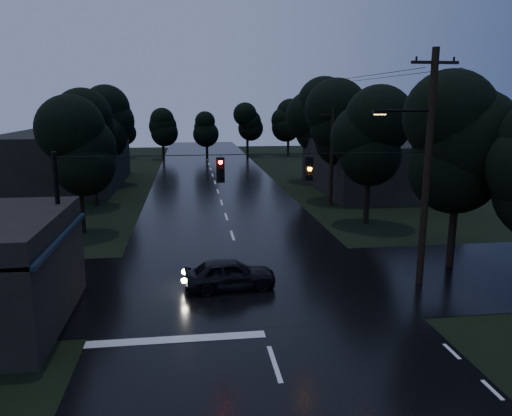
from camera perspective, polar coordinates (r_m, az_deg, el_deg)
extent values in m
cube|color=black|center=(39.56, -3.96, 0.60)|extent=(12.00, 120.00, 0.02)
cube|color=black|center=(22.27, -0.93, -8.60)|extent=(60.00, 9.00, 0.02)
cube|color=black|center=(18.87, -21.48, -3.09)|extent=(0.30, 7.00, 0.15)
cylinder|color=black|center=(16.72, -24.14, -11.42)|extent=(0.10, 0.10, 3.00)
cylinder|color=black|center=(22.18, -19.84, -5.33)|extent=(0.10, 0.10, 3.00)
cube|color=#FFE066|center=(17.68, -22.60, -6.55)|extent=(0.06, 1.60, 0.50)
cube|color=#FFE066|center=(20.18, -20.67, -4.13)|extent=(0.06, 1.20, 0.50)
cube|color=black|center=(46.08, 13.36, 4.71)|extent=(10.00, 14.00, 4.40)
cube|color=black|center=(50.34, -20.96, 5.19)|extent=(10.00, 16.00, 5.00)
cylinder|color=black|center=(22.23, 18.98, 4.02)|extent=(0.30, 0.30, 10.00)
cube|color=black|center=(22.09, 19.78, 15.39)|extent=(2.00, 0.12, 0.12)
cylinder|color=black|center=(21.57, 16.77, 10.62)|extent=(2.20, 0.10, 0.10)
cube|color=black|center=(21.15, 14.00, 10.61)|extent=(0.60, 0.25, 0.18)
cube|color=#FFB266|center=(21.15, 13.99, 10.34)|extent=(0.45, 0.18, 0.03)
cylinder|color=black|center=(38.44, 8.66, 5.82)|extent=(0.30, 0.30, 7.50)
cube|color=black|center=(38.23, 8.81, 10.51)|extent=(2.00, 0.12, 0.12)
cylinder|color=black|center=(20.92, -21.50, -2.22)|extent=(0.18, 0.18, 6.00)
cylinder|color=black|center=(19.95, -0.65, 6.14)|extent=(15.00, 0.03, 0.03)
cube|color=black|center=(19.91, -4.09, 4.36)|extent=(0.32, 0.25, 1.00)
sphere|color=#FF0C07|center=(19.76, -4.06, 4.30)|extent=(0.18, 0.18, 0.18)
cube|color=black|center=(20.44, 6.07, 4.53)|extent=(0.32, 0.25, 1.00)
sphere|color=orange|center=(20.30, 6.17, 4.47)|extent=(0.18, 0.18, 0.18)
cylinder|color=black|center=(25.81, 21.45, -3.28)|extent=(0.36, 0.36, 2.80)
sphere|color=black|center=(25.17, 22.05, 4.21)|extent=(4.48, 4.48, 4.48)
sphere|color=black|center=(25.05, 22.26, 6.93)|extent=(4.48, 4.48, 4.48)
sphere|color=black|center=(24.99, 22.49, 9.67)|extent=(4.48, 4.48, 4.48)
cylinder|color=black|center=(32.09, -19.29, -0.54)|extent=(0.36, 0.36, 2.45)
sphere|color=black|center=(31.61, -19.66, 4.73)|extent=(3.92, 3.92, 3.92)
sphere|color=black|center=(31.50, -19.80, 6.63)|extent=(3.92, 3.92, 3.92)
sphere|color=black|center=(31.43, -19.94, 8.53)|extent=(3.92, 3.92, 3.92)
cylinder|color=black|center=(39.90, -17.89, 2.06)|extent=(0.36, 0.36, 2.62)
sphere|color=black|center=(39.50, -18.19, 6.61)|extent=(4.20, 4.20, 4.20)
sphere|color=black|center=(39.42, -18.30, 8.24)|extent=(4.20, 4.20, 4.20)
sphere|color=black|center=(39.37, -18.41, 9.87)|extent=(4.20, 4.20, 4.20)
cylinder|color=black|center=(49.74, -16.59, 4.13)|extent=(0.36, 0.36, 2.80)
sphere|color=black|center=(49.41, -16.83, 8.03)|extent=(4.48, 4.48, 4.48)
sphere|color=black|center=(49.35, -16.92, 9.42)|extent=(4.48, 4.48, 4.48)
sphere|color=black|center=(49.32, -17.00, 10.81)|extent=(4.48, 4.48, 4.48)
cylinder|color=black|center=(33.39, 12.53, 0.49)|extent=(0.36, 0.36, 2.62)
sphere|color=black|center=(32.91, 12.78, 5.93)|extent=(4.20, 4.20, 4.20)
sphere|color=black|center=(32.82, 12.87, 7.88)|extent=(4.20, 4.20, 4.20)
sphere|color=black|center=(32.76, 12.97, 9.84)|extent=(4.20, 4.20, 4.20)
cylinder|color=black|center=(41.02, 9.53, 2.86)|extent=(0.36, 0.36, 2.80)
sphere|color=black|center=(40.63, 9.69, 7.60)|extent=(4.48, 4.48, 4.48)
sphere|color=black|center=(40.55, 9.75, 9.29)|extent=(4.48, 4.48, 4.48)
sphere|color=black|center=(40.51, 9.82, 10.99)|extent=(4.48, 4.48, 4.48)
cylinder|color=black|center=(50.70, 6.88, 4.79)|extent=(0.36, 0.36, 2.97)
sphere|color=black|center=(50.37, 6.99, 8.87)|extent=(4.76, 4.76, 4.76)
sphere|color=black|center=(50.32, 7.03, 10.32)|extent=(4.76, 4.76, 4.76)
sphere|color=black|center=(50.30, 7.06, 11.77)|extent=(4.76, 4.76, 4.76)
imported|color=black|center=(21.48, -3.01, -7.51)|extent=(4.03, 1.89, 1.33)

